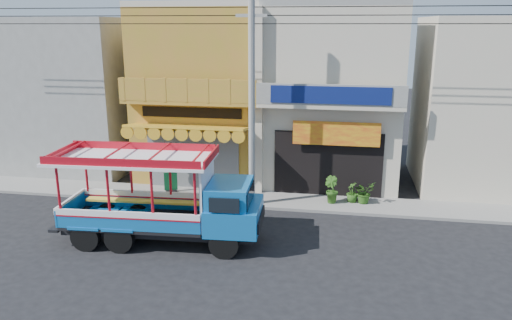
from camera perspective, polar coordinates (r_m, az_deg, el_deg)
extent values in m
plane|color=black|center=(17.57, 0.81, -9.24)|extent=(90.00, 90.00, 0.00)
cube|color=slate|center=(21.21, 2.55, -4.66)|extent=(30.00, 2.00, 0.12)
cube|color=#A18823|center=(24.88, -5.36, 7.61)|extent=(6.00, 6.00, 8.00)
cube|color=#595B5E|center=(22.55, -7.21, 0.01)|extent=(4.20, 0.10, 2.60)
cube|color=orange|center=(21.49, -7.92, 3.75)|extent=(5.20, 1.50, 0.31)
cube|color=#A18823|center=(21.70, -7.69, 6.55)|extent=(6.00, 0.70, 0.18)
cube|color=#A18823|center=(21.34, -7.99, 7.89)|extent=(6.00, 0.12, 0.95)
cube|color=black|center=(22.08, -7.40, 5.40)|extent=(4.50, 0.04, 0.45)
cube|color=beige|center=(24.68, -5.61, 17.13)|extent=(6.00, 6.00, 0.24)
cube|color=beige|center=(24.02, 8.70, 7.23)|extent=(6.00, 6.00, 8.00)
cube|color=black|center=(21.56, 8.21, -0.46)|extent=(4.60, 0.12, 2.80)
cube|color=yellow|center=(20.95, 9.15, 2.99)|extent=(3.60, 0.05, 1.00)
cube|color=beige|center=(20.70, 8.45, 6.11)|extent=(6.00, 0.70, 0.18)
cube|color=gray|center=(20.33, 8.48, 7.37)|extent=(6.00, 0.12, 0.85)
cube|color=navy|center=(20.26, 8.47, 7.34)|extent=(4.80, 0.06, 0.70)
cube|color=gray|center=(23.80, 9.12, 17.09)|extent=(6.00, 6.00, 0.24)
cube|color=beige|center=(21.19, 0.28, 6.35)|extent=(0.35, 0.30, 8.00)
cube|color=gray|center=(27.59, -19.64, 7.13)|extent=(6.00, 6.00, 7.60)
cube|color=beige|center=(24.89, 25.08, 5.79)|extent=(6.00, 6.00, 7.60)
cylinder|color=gray|center=(19.61, -0.49, 7.10)|extent=(0.26, 0.26, 9.00)
cube|color=gray|center=(19.41, -0.51, 16.19)|extent=(1.20, 0.12, 0.12)
cylinder|color=black|center=(19.25, 2.53, 15.29)|extent=(28.00, 0.04, 0.04)
cylinder|color=black|center=(19.25, 2.54, 16.19)|extent=(28.00, 0.04, 0.04)
cylinder|color=black|center=(19.26, 2.55, 17.08)|extent=(28.00, 0.04, 0.04)
cylinder|color=black|center=(16.22, -3.68, -9.55)|extent=(0.98, 0.32, 0.97)
cylinder|color=black|center=(17.89, -2.61, -7.10)|extent=(0.98, 0.32, 0.97)
cylinder|color=black|center=(17.17, -15.35, -8.65)|extent=(0.98, 0.32, 0.97)
cylinder|color=black|center=(18.75, -13.26, -6.43)|extent=(0.98, 0.32, 0.97)
cylinder|color=black|center=(17.63, -18.90, -8.30)|extent=(0.98, 0.32, 0.97)
cylinder|color=black|center=(19.17, -16.55, -6.18)|extent=(0.98, 0.32, 0.97)
cube|color=black|center=(17.54, -10.70, -7.48)|extent=(6.59, 1.95, 0.27)
cube|color=blue|center=(16.78, -2.49, -6.33)|extent=(1.86, 2.23, 0.87)
cube|color=blue|center=(16.53, -3.02, -3.80)|extent=(1.46, 2.03, 0.73)
cube|color=black|center=(16.45, -0.68, -4.06)|extent=(0.15, 1.71, 0.53)
cube|color=black|center=(17.72, -13.21, -6.72)|extent=(4.91, 2.39, 0.12)
cube|color=blue|center=(16.71, -14.48, -6.92)|extent=(4.80, 0.34, 0.58)
cube|color=white|center=(16.61, -14.54, -6.09)|extent=(4.80, 0.35, 0.21)
cube|color=blue|center=(18.50, -12.21, -4.58)|extent=(4.80, 0.34, 0.58)
cube|color=white|center=(18.42, -12.25, -3.81)|extent=(4.80, 0.35, 0.21)
cylinder|color=#B20E1B|center=(17.30, -21.68, -3.01)|extent=(0.09, 0.09, 1.55)
cylinder|color=#B20E1B|center=(19.01, -18.85, -1.15)|extent=(0.09, 0.09, 1.55)
cube|color=white|center=(16.68, -5.59, -3.77)|extent=(0.18, 1.96, 2.18)
cube|color=white|center=(17.07, -13.96, 0.12)|extent=(5.50, 2.67, 0.10)
cube|color=#B20E1B|center=(17.03, -14.00, 0.69)|extent=(5.30, 2.56, 0.25)
cube|color=black|center=(22.42, -9.67, -3.48)|extent=(0.55, 0.42, 0.09)
cube|color=#0D4B25|center=(22.29, -9.72, -2.39)|extent=(0.57, 0.27, 0.80)
imported|color=#285217|center=(21.12, 12.26, -3.61)|extent=(1.10, 1.08, 0.92)
imported|color=#285217|center=(20.88, 8.58, -3.37)|extent=(0.78, 0.78, 1.11)
imported|color=#285217|center=(21.12, 10.96, -3.61)|extent=(0.52, 0.52, 0.86)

